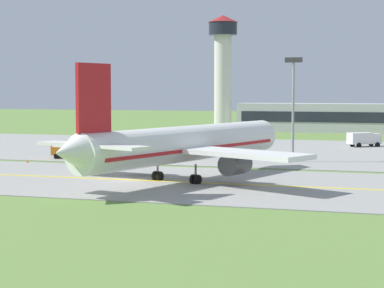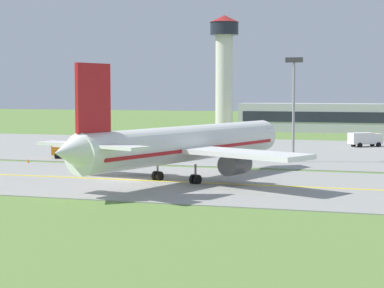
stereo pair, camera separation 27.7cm
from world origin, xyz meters
name	(u,v)px [view 2 (the right image)]	position (x,y,z in m)	size (l,w,h in m)	color
ground_plane	(128,181)	(0.00, 0.00, 0.00)	(500.00, 500.00, 0.00)	olive
taxiway_strip	(128,180)	(0.00, 0.00, 0.05)	(240.00, 28.00, 0.10)	gray
apron_pad	(280,151)	(10.00, 42.00, 0.05)	(140.00, 52.00, 0.10)	gray
taxiway_centreline	(128,180)	(0.00, 0.00, 0.11)	(220.00, 0.60, 0.01)	yellow
airplane_lead	(184,144)	(6.23, 1.40, 4.13)	(31.73, 38.63, 12.70)	white
service_truck_baggage	(365,139)	(22.95, 54.73, 1.53)	(6.07, 5.17, 2.60)	silver
service_truck_fuel	(243,143)	(4.62, 37.93, 1.53)	(6.19, 2.87, 2.65)	#264CA5
service_truck_pushback	(73,148)	(-17.30, 20.78, 1.53)	(6.34, 4.05, 2.60)	orange
terminal_building	(364,118)	(20.28, 97.05, 3.47)	(58.89, 8.79, 8.09)	#B2B2B7
control_tower	(224,61)	(-14.69, 100.29, 17.37)	(7.60, 7.60, 29.03)	silver
apron_light_mast	(294,96)	(14.76, 24.98, 9.33)	(2.40, 0.50, 14.70)	gray
traffic_cone_mid_edge	(28,161)	(-20.36, 13.07, 0.30)	(0.44, 0.44, 0.60)	orange
traffic_cone_far_edge	(87,164)	(-10.71, 11.67, 0.30)	(0.44, 0.44, 0.60)	orange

